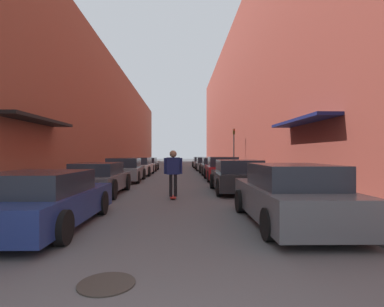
% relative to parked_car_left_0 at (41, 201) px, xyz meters
% --- Properties ---
extents(ground, '(131.42, 131.42, 0.00)m').
position_rel_parked_car_left_0_xyz_m(ground, '(2.64, 18.69, -0.59)').
color(ground, '#515154').
extents(curb_strip_left, '(1.80, 59.74, 0.12)m').
position_rel_parked_car_left_0_xyz_m(curb_strip_left, '(-2.07, 24.66, -0.53)').
color(curb_strip_left, gray).
rests_on(curb_strip_left, ground).
extents(curb_strip_right, '(1.80, 59.74, 0.12)m').
position_rel_parked_car_left_0_xyz_m(curb_strip_right, '(7.36, 24.66, -0.53)').
color(curb_strip_right, gray).
rests_on(curb_strip_right, ground).
extents(building_row_left, '(4.90, 59.74, 10.10)m').
position_rel_parked_car_left_0_xyz_m(building_row_left, '(-4.97, 24.66, 4.46)').
color(building_row_left, brown).
rests_on(building_row_left, ground).
extents(building_row_right, '(4.90, 59.74, 14.88)m').
position_rel_parked_car_left_0_xyz_m(building_row_right, '(10.26, 24.66, 6.85)').
color(building_row_right, brown).
rests_on(building_row_right, ground).
extents(parked_car_left_0, '(2.08, 4.25, 1.22)m').
position_rel_parked_car_left_0_xyz_m(parked_car_left_0, '(0.00, 0.00, 0.00)').
color(parked_car_left_0, navy).
rests_on(parked_car_left_0, ground).
extents(parked_car_left_1, '(1.86, 4.35, 1.25)m').
position_rel_parked_car_left_0_xyz_m(parked_car_left_1, '(-0.18, 5.20, 0.02)').
color(parked_car_left_1, '#515459').
rests_on(parked_car_left_1, ground).
extents(parked_car_left_2, '(2.03, 4.13, 1.35)m').
position_rel_parked_car_left_0_xyz_m(parked_car_left_2, '(-0.22, 10.71, 0.06)').
color(parked_car_left_2, gray).
rests_on(parked_car_left_2, ground).
extents(parked_car_left_3, '(1.88, 4.84, 1.31)m').
position_rel_parked_car_left_0_xyz_m(parked_car_left_3, '(-0.06, 15.76, 0.05)').
color(parked_car_left_3, silver).
rests_on(parked_car_left_3, ground).
extents(parked_car_left_4, '(1.99, 4.59, 1.21)m').
position_rel_parked_car_left_0_xyz_m(parked_car_left_4, '(-0.15, 21.41, -0.01)').
color(parked_car_left_4, '#232326').
rests_on(parked_car_left_4, ground).
extents(parked_car_right_0, '(1.92, 4.33, 1.36)m').
position_rel_parked_car_left_0_xyz_m(parked_car_right_0, '(5.48, 0.15, 0.06)').
color(parked_car_right_0, '#515459').
rests_on(parked_car_right_0, ground).
extents(parked_car_right_1, '(2.05, 3.99, 1.34)m').
position_rel_parked_car_left_0_xyz_m(parked_car_right_1, '(5.37, 5.79, 0.05)').
color(parked_car_right_1, '#232326').
rests_on(parked_car_right_1, ground).
extents(parked_car_right_2, '(1.96, 4.06, 1.40)m').
position_rel_parked_car_left_0_xyz_m(parked_car_right_2, '(5.45, 11.14, 0.08)').
color(parked_car_right_2, maroon).
rests_on(parked_car_right_2, ground).
extents(parked_car_right_3, '(2.05, 4.47, 1.28)m').
position_rel_parked_car_left_0_xyz_m(parked_car_right_3, '(5.52, 16.18, 0.03)').
color(parked_car_right_3, '#515459').
rests_on(parked_car_right_3, ground).
extents(parked_car_right_4, '(2.03, 4.55, 1.24)m').
position_rel_parked_car_left_0_xyz_m(parked_car_right_4, '(5.39, 21.85, 0.01)').
color(parked_car_right_4, gray).
rests_on(parked_car_right_4, ground).
extents(parked_car_right_5, '(2.00, 4.51, 1.21)m').
position_rel_parked_car_left_0_xyz_m(parked_car_right_5, '(5.33, 27.64, -0.00)').
color(parked_car_right_5, '#B7B7BC').
rests_on(parked_car_right_5, ground).
extents(skateboarder, '(0.66, 0.78, 1.71)m').
position_rel_parked_car_left_0_xyz_m(skateboarder, '(2.73, 4.10, 0.46)').
color(skateboarder, '#B2231E').
rests_on(skateboarder, ground).
extents(manhole_cover, '(0.70, 0.70, 0.02)m').
position_rel_parked_car_left_0_xyz_m(manhole_cover, '(2.09, -2.86, -0.58)').
color(manhole_cover, '#332D28').
rests_on(manhole_cover, ground).
extents(traffic_light, '(0.16, 0.22, 3.50)m').
position_rel_parked_car_left_0_xyz_m(traffic_light, '(7.33, 17.69, 1.69)').
color(traffic_light, '#2D2D2D').
rests_on(traffic_light, curb_strip_right).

